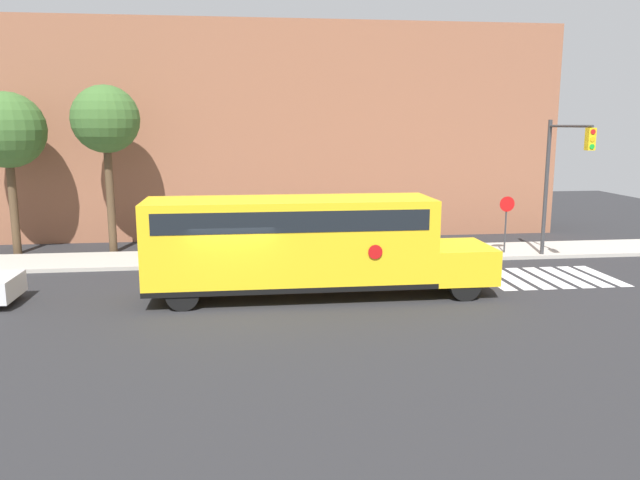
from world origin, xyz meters
TOP-DOWN VIEW (x-y plane):
  - ground_plane at (0.00, 0.00)m, footprint 60.00×60.00m
  - sidewalk_strip at (0.00, 6.50)m, footprint 44.00×3.00m
  - building_backdrop at (0.00, 13.00)m, footprint 32.00×4.00m
  - crosswalk_stripes at (11.31, 2.00)m, footprint 4.70×3.20m
  - school_bus at (2.20, 0.58)m, footprint 11.08×2.57m
  - stop_sign at (11.29, 5.80)m, footprint 0.64×0.10m
  - traffic_light at (12.71, 4.30)m, footprint 0.28×3.26m
  - tree_near_sidewalk at (-5.28, 8.56)m, footprint 2.83×2.83m
  - tree_far_sidewalk at (-9.32, 8.77)m, footprint 3.16×3.16m

SIDE VIEW (x-z plane):
  - ground_plane at x=0.00m, z-range 0.00..0.00m
  - crosswalk_stripes at x=11.31m, z-range 0.00..0.01m
  - sidewalk_strip at x=0.00m, z-range 0.00..0.15m
  - stop_sign at x=11.29m, z-range 0.38..2.92m
  - school_bus at x=2.20m, z-range 0.23..3.42m
  - traffic_light at x=12.71m, z-range 0.91..6.58m
  - building_backdrop at x=0.00m, z-range 0.00..10.29m
  - tree_far_sidewalk at x=-9.32m, z-range 1.79..8.63m
  - tree_near_sidewalk at x=-5.28m, z-range 2.07..9.19m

